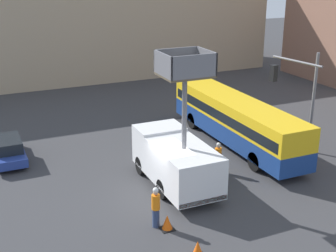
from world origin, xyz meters
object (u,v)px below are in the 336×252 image
road_worker_near_truck (156,207)px  traffic_cone_mid_road (167,223)px  utility_truck (176,157)px  parked_car_curbside (8,149)px  city_bus (236,118)px  road_worker_directing (218,158)px  traffic_cone_near_truck (198,249)px  traffic_light_pole (300,89)px

road_worker_near_truck → traffic_cone_mid_road: road_worker_near_truck is taller
utility_truck → parked_car_curbside: 10.40m
city_bus → road_worker_directing: bearing=134.4°
road_worker_directing → traffic_cone_mid_road: (-4.98, -4.23, -0.55)m
city_bus → parked_car_curbside: (-13.56, 3.24, -1.06)m
traffic_cone_near_truck → city_bus: bearing=51.5°
city_bus → parked_car_curbside: size_ratio=2.83×
utility_truck → traffic_cone_near_truck: size_ratio=10.47×
traffic_cone_mid_road → traffic_cone_near_truck: bearing=-82.8°
road_worker_near_truck → city_bus: bearing=-104.0°
road_worker_directing → traffic_cone_mid_road: 6.55m
parked_car_curbside → road_worker_near_truck: bearing=-63.4°
road_worker_near_truck → road_worker_directing: road_worker_near_truck is taller
road_worker_directing → traffic_cone_near_truck: road_worker_directing is taller
city_bus → traffic_light_pole: traffic_light_pole is taller
utility_truck → road_worker_near_truck: size_ratio=3.77×
parked_car_curbside → road_worker_directing: bearing=-31.5°
traffic_light_pole → road_worker_directing: bearing=-178.9°
traffic_cone_near_truck → parked_car_curbside: parked_car_curbside is taller
utility_truck → parked_car_curbside: utility_truck is taller
city_bus → road_worker_near_truck: city_bus is taller
road_worker_directing → road_worker_near_truck: bearing=49.5°
traffic_light_pole → city_bus: bearing=126.5°
road_worker_near_truck → traffic_cone_near_truck: bearing=139.9°
traffic_light_pole → traffic_cone_near_truck: (-10.02, -6.66, -3.85)m
city_bus → traffic_cone_mid_road: (-8.04, -7.41, -1.46)m
road_worker_near_truck → parked_car_curbside: road_worker_near_truck is taller
traffic_cone_near_truck → parked_car_curbside: 14.23m
road_worker_near_truck → traffic_cone_mid_road: 0.85m
traffic_light_pole → road_worker_near_truck: size_ratio=3.19×
road_worker_directing → utility_truck: bearing=25.8°
utility_truck → road_worker_directing: size_ratio=4.14×
traffic_light_pole → traffic_cone_near_truck: traffic_light_pole is taller
utility_truck → road_worker_directing: bearing=12.0°
utility_truck → road_worker_directing: 3.04m
parked_car_curbside → traffic_cone_mid_road: bearing=-62.6°
utility_truck → traffic_light_pole: utility_truck is taller
traffic_cone_mid_road → parked_car_curbside: (-5.51, 10.65, 0.40)m
traffic_light_pole → utility_truck: bearing=-175.1°
utility_truck → traffic_cone_mid_road: utility_truck is taller
utility_truck → parked_car_curbside: size_ratio=1.65×
road_worker_directing → traffic_cone_near_truck: size_ratio=2.53×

